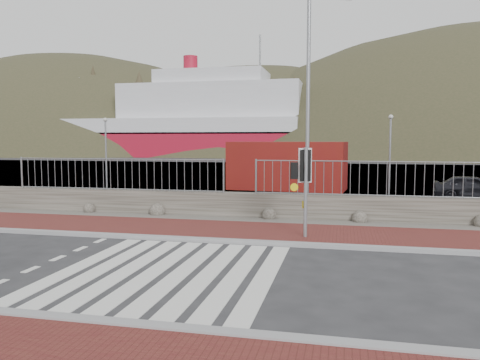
% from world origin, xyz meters
% --- Properties ---
extents(ground, '(220.00, 220.00, 0.00)m').
position_xyz_m(ground, '(0.00, 0.00, 0.00)').
color(ground, '#28282B').
rests_on(ground, ground).
extents(sidewalk_far, '(40.00, 3.00, 0.08)m').
position_xyz_m(sidewalk_far, '(0.00, 4.50, 0.04)').
color(sidewalk_far, maroon).
rests_on(sidewalk_far, ground).
extents(kerb_near, '(40.00, 0.25, 0.12)m').
position_xyz_m(kerb_near, '(0.00, -3.00, 0.05)').
color(kerb_near, gray).
rests_on(kerb_near, ground).
extents(kerb_far, '(40.00, 0.25, 0.12)m').
position_xyz_m(kerb_far, '(0.00, 3.00, 0.05)').
color(kerb_far, gray).
rests_on(kerb_far, ground).
extents(zebra_crossing, '(4.62, 5.60, 0.01)m').
position_xyz_m(zebra_crossing, '(-0.00, 0.00, 0.01)').
color(zebra_crossing, silver).
rests_on(zebra_crossing, ground).
extents(gravel_strip, '(40.00, 1.50, 0.06)m').
position_xyz_m(gravel_strip, '(0.00, 6.50, 0.03)').
color(gravel_strip, '#59544C').
rests_on(gravel_strip, ground).
extents(stone_wall, '(40.00, 0.60, 0.90)m').
position_xyz_m(stone_wall, '(0.00, 7.30, 0.45)').
color(stone_wall, '#444038').
rests_on(stone_wall, ground).
extents(railing, '(18.07, 0.07, 1.22)m').
position_xyz_m(railing, '(0.00, 7.15, 1.82)').
color(railing, gray).
rests_on(railing, stone_wall).
extents(quay, '(120.00, 40.00, 0.50)m').
position_xyz_m(quay, '(0.00, 27.90, 0.00)').
color(quay, '#4C4C4F').
rests_on(quay, ground).
extents(water, '(220.00, 50.00, 0.05)m').
position_xyz_m(water, '(0.00, 62.90, 0.00)').
color(water, '#3F4C54').
rests_on(water, ground).
extents(ferry, '(50.00, 16.00, 20.00)m').
position_xyz_m(ferry, '(-24.65, 67.90, 5.36)').
color(ferry, maroon).
rests_on(ferry, ground).
extents(hills_backdrop, '(254.00, 90.00, 100.00)m').
position_xyz_m(hills_backdrop, '(6.74, 87.90, -23.05)').
color(hills_backdrop, '#32351F').
rests_on(hills_backdrop, ground).
extents(traffic_signal_far, '(0.65, 0.35, 2.63)m').
position_xyz_m(traffic_signal_far, '(2.59, 3.92, 1.90)').
color(traffic_signal_far, gray).
rests_on(traffic_signal_far, ground).
extents(streetlight, '(1.64, 0.79, 8.12)m').
position_xyz_m(streetlight, '(2.48, 8.15, 4.57)').
color(streetlight, gray).
rests_on(streetlight, ground).
extents(shipping_container, '(6.76, 3.35, 2.72)m').
position_xyz_m(shipping_container, '(0.54, 17.33, 1.36)').
color(shipping_container, maroon).
rests_on(shipping_container, ground).
extents(car_a, '(3.64, 1.99, 1.18)m').
position_xyz_m(car_a, '(9.67, 14.63, 0.59)').
color(car_a, black).
rests_on(car_a, ground).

